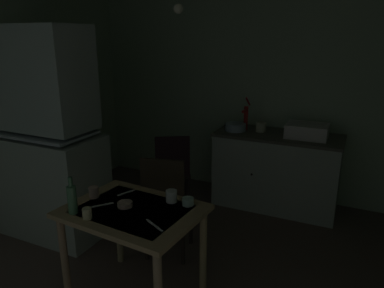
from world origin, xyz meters
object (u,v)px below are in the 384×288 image
(hutch_cabinet, at_px, (45,142))
(chair_by_counter, at_px, (172,170))
(chair_far_side, at_px, (166,206))
(dining_table, at_px, (133,223))
(glass_bottle, at_px, (72,199))
(sink_basin, at_px, (307,131))
(mixing_bowl_counter, at_px, (235,127))
(serving_bowl_wide, at_px, (125,204))
(hand_pump, at_px, (246,116))
(mug_dark, at_px, (171,196))

(hutch_cabinet, height_order, chair_by_counter, hutch_cabinet)
(chair_far_side, bearing_deg, dining_table, -84.99)
(glass_bottle, bearing_deg, chair_by_counter, 93.81)
(sink_basin, relative_size, dining_table, 0.43)
(chair_far_side, bearing_deg, glass_bottle, -109.71)
(chair_by_counter, bearing_deg, mixing_bowl_counter, 43.81)
(mixing_bowl_counter, height_order, dining_table, mixing_bowl_counter)
(hutch_cabinet, relative_size, glass_bottle, 7.57)
(dining_table, relative_size, glass_bottle, 3.76)
(chair_far_side, xyz_separation_m, glass_bottle, (-0.29, -0.82, 0.36))
(mixing_bowl_counter, relative_size, glass_bottle, 0.90)
(sink_basin, distance_m, dining_table, 2.26)
(hutch_cabinet, relative_size, chair_by_counter, 2.25)
(hutch_cabinet, xyz_separation_m, glass_bottle, (0.99, -0.72, -0.09))
(chair_far_side, height_order, serving_bowl_wide, chair_far_side)
(hand_pump, bearing_deg, mixing_bowl_counter, -134.15)
(hand_pump, relative_size, glass_bottle, 1.43)
(dining_table, bearing_deg, hutch_cabinet, 159.91)
(serving_bowl_wide, height_order, mug_dark, mug_dark)
(hand_pump, bearing_deg, sink_basin, -3.62)
(mixing_bowl_counter, xyz_separation_m, mug_dark, (0.09, -1.77, -0.12))
(hutch_cabinet, height_order, glass_bottle, hutch_cabinet)
(sink_basin, xyz_separation_m, mug_dark, (-0.71, -1.82, -0.16))
(hutch_cabinet, distance_m, mixing_bowl_counter, 2.09)
(sink_basin, bearing_deg, hand_pump, 176.38)
(serving_bowl_wide, bearing_deg, hand_pump, 82.57)
(hutch_cabinet, height_order, hand_pump, hutch_cabinet)
(hutch_cabinet, bearing_deg, mug_dark, -9.80)
(mixing_bowl_counter, relative_size, dining_table, 0.24)
(sink_basin, bearing_deg, hutch_cabinet, -145.30)
(dining_table, bearing_deg, glass_bottle, -146.20)
(chair_far_side, bearing_deg, hutch_cabinet, -175.73)
(dining_table, relative_size, mug_dark, 11.37)
(chair_far_side, height_order, mug_dark, chair_far_side)
(hutch_cabinet, distance_m, chair_by_counter, 1.40)
(chair_by_counter, bearing_deg, chair_far_side, -65.16)
(chair_far_side, bearing_deg, sink_basin, 56.59)
(dining_table, distance_m, chair_by_counter, 1.54)
(mixing_bowl_counter, bearing_deg, hand_pump, 45.85)
(dining_table, bearing_deg, hand_pump, 84.57)
(dining_table, xyz_separation_m, chair_by_counter, (-0.46, 1.46, -0.16))
(dining_table, height_order, chair_far_side, chair_far_side)
(dining_table, relative_size, serving_bowl_wide, 9.13)
(hand_pump, relative_size, chair_far_side, 0.40)
(hand_pump, height_order, chair_far_side, hand_pump)
(hutch_cabinet, xyz_separation_m, chair_far_side, (1.29, 0.10, -0.46))
(chair_far_side, distance_m, serving_bowl_wide, 0.64)
(hand_pump, relative_size, serving_bowl_wide, 3.48)
(sink_basin, relative_size, hand_pump, 1.13)
(chair_far_side, xyz_separation_m, chair_by_counter, (-0.40, 0.87, -0.02))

